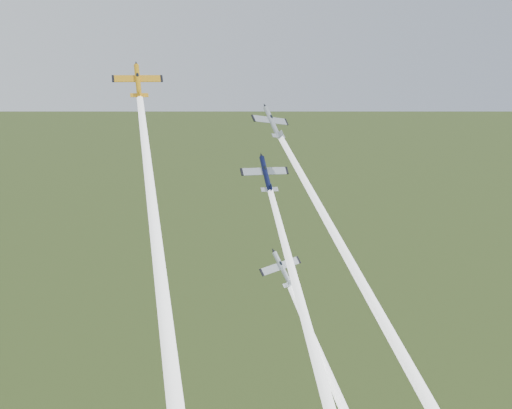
% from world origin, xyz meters
% --- Properties ---
extents(plane_yellow, '(9.17, 8.11, 6.44)m').
position_xyz_m(plane_yellow, '(-15.32, 2.88, 111.53)').
color(plane_yellow, orange).
extents(smoke_trail_yellow, '(16.26, 39.48, 44.68)m').
position_xyz_m(smoke_trail_yellow, '(-22.72, -17.62, 87.65)').
color(smoke_trail_yellow, white).
extents(plane_navy, '(10.12, 8.58, 7.45)m').
position_xyz_m(plane_navy, '(4.99, -1.65, 95.62)').
color(plane_navy, '#0C1137').
extents(smoke_trail_navy, '(13.99, 43.81, 48.66)m').
position_xyz_m(smoke_trail_navy, '(-1.14, -24.44, 69.76)').
color(smoke_trail_navy, white).
extents(plane_silver_right, '(8.49, 7.22, 7.98)m').
position_xyz_m(plane_silver_right, '(7.42, -0.04, 103.91)').
color(plane_silver_right, '#B1B8C0').
extents(smoke_trail_silver_right, '(8.19, 51.53, 56.19)m').
position_xyz_m(smoke_trail_silver_right, '(10.43, -26.91, 74.28)').
color(smoke_trail_silver_right, white).
extents(plane_silver_low, '(7.99, 6.02, 6.95)m').
position_xyz_m(plane_silver_low, '(1.20, -11.56, 82.60)').
color(plane_silver_low, silver).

